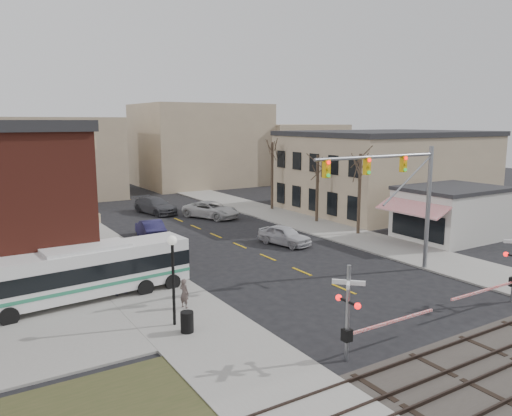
{
  "coord_description": "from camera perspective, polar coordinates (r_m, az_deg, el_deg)",
  "views": [
    {
      "loc": [
        -18.77,
        -18.67,
        9.54
      ],
      "look_at": [
        -0.52,
        10.75,
        3.5
      ],
      "focal_mm": 35.0,
      "sensor_mm": 36.0,
      "label": 1
    }
  ],
  "objects": [
    {
      "name": "tan_building",
      "position": [
        56.44,
        14.67,
        4.21
      ],
      "size": [
        20.3,
        15.3,
        8.5
      ],
      "color": "gray",
      "rests_on": "ground"
    },
    {
      "name": "car_b",
      "position": [
        42.04,
        -11.99,
        -2.34
      ],
      "size": [
        2.26,
        4.93,
        1.57
      ],
      "primitive_type": "imported",
      "rotation": [
        0.0,
        0.0,
        3.01
      ],
      "color": "#1C1940",
      "rests_on": "ground"
    },
    {
      "name": "pedestrian_near",
      "position": [
        26.04,
        -8.2,
        -9.62
      ],
      "size": [
        0.57,
        0.66,
        1.54
      ],
      "primitive_type": "imported",
      "rotation": [
        0.0,
        0.0,
        2.0
      ],
      "color": "#564945",
      "rests_on": "sidewalk_west"
    },
    {
      "name": "rail_tracks",
      "position": [
        23.55,
        26.96,
        -14.81
      ],
      "size": [
        160.0,
        3.91,
        0.14
      ],
      "color": "#2D231E",
      "rests_on": "ground"
    },
    {
      "name": "tree_east_b",
      "position": [
        47.52,
        7.01,
        2.24
      ],
      "size": [
        0.28,
        0.28,
        6.3
      ],
      "color": "#382B21",
      "rests_on": "sidewalk_east"
    },
    {
      "name": "ballast_strip",
      "position": [
        23.59,
        26.94,
        -15.01
      ],
      "size": [
        160.0,
        5.0,
        0.06
      ],
      "primitive_type": "cube",
      "color": "#332D28",
      "rests_on": "ground"
    },
    {
      "name": "ground",
      "position": [
        28.14,
        12.73,
        -10.17
      ],
      "size": [
        160.0,
        160.0,
        0.0
      ],
      "primitive_type": "plane",
      "color": "black",
      "rests_on": "ground"
    },
    {
      "name": "trash_bin",
      "position": [
        23.3,
        -7.88,
        -12.77
      ],
      "size": [
        0.6,
        0.6,
        0.96
      ],
      "primitive_type": "cylinder",
      "color": "black",
      "rests_on": "sidewalk_west"
    },
    {
      "name": "awning_shop",
      "position": [
        43.82,
        21.4,
        -0.48
      ],
      "size": [
        9.74,
        6.2,
        4.3
      ],
      "color": "beige",
      "rests_on": "ground"
    },
    {
      "name": "car_d",
      "position": [
        53.1,
        -11.41,
        0.27
      ],
      "size": [
        3.54,
        6.16,
        1.68
      ],
      "primitive_type": "imported",
      "rotation": [
        0.0,
        0.0,
        0.21
      ],
      "color": "#3D3E42",
      "rests_on": "ground"
    },
    {
      "name": "tree_east_a",
      "position": [
        42.82,
        11.73,
        1.57
      ],
      "size": [
        0.28,
        0.28,
        6.75
      ],
      "color": "#382B21",
      "rests_on": "sidewalk_east"
    },
    {
      "name": "car_c",
      "position": [
        49.9,
        -5.16,
        -0.21
      ],
      "size": [
        4.94,
        6.48,
        1.64
      ],
      "primitive_type": "imported",
      "rotation": [
        0.0,
        0.0,
        0.44
      ],
      "color": "#BABABA",
      "rests_on": "ground"
    },
    {
      "name": "sidewalk_east",
      "position": [
        48.83,
        4.27,
        -1.32
      ],
      "size": [
        5.0,
        60.0,
        0.12
      ],
      "primitive_type": "cube",
      "color": "gray",
      "rests_on": "ground"
    },
    {
      "name": "tree_east_c",
      "position": [
        53.99,
        1.86,
        3.71
      ],
      "size": [
        0.28,
        0.28,
        7.2
      ],
      "color": "#382B21",
      "rests_on": "sidewalk_east"
    },
    {
      "name": "rr_crossing_east",
      "position": [
        29.52,
        27.05,
        -6.07
      ],
      "size": [
        5.6,
        1.36,
        4.0
      ],
      "color": "gray",
      "rests_on": "ground"
    },
    {
      "name": "traffic_signal_mast",
      "position": [
        31.58,
        16.2,
        2.54
      ],
      "size": [
        9.46,
        0.3,
        8.0
      ],
      "color": "gray",
      "rests_on": "ground"
    },
    {
      "name": "pedestrian_far",
      "position": [
        28.57,
        -15.05,
        -7.73
      ],
      "size": [
        1.1,
        0.98,
        1.87
      ],
      "primitive_type": "imported",
      "rotation": [
        0.0,
        0.0,
        0.35
      ],
      "color": "#333258",
      "rests_on": "sidewalk_west"
    },
    {
      "name": "sidewalk_west",
      "position": [
        40.88,
        -17.87,
        -4.0
      ],
      "size": [
        5.0,
        60.0,
        0.12
      ],
      "primitive_type": "cube",
      "color": "gray",
      "rests_on": "ground"
    },
    {
      "name": "transit_bus",
      "position": [
        28.34,
        -18.74,
        -6.85
      ],
      "size": [
        11.26,
        3.39,
        2.85
      ],
      "color": "silver",
      "rests_on": "ground"
    },
    {
      "name": "rr_crossing_west",
      "position": [
        20.83,
        11.31,
        -11.61
      ],
      "size": [
        5.6,
        1.36,
        4.0
      ],
      "color": "gray",
      "rests_on": "ground"
    },
    {
      "name": "street_lamp",
      "position": [
        23.34,
        -9.49,
        -6.04
      ],
      "size": [
        0.44,
        0.44,
        4.28
      ],
      "color": "black",
      "rests_on": "sidewalk_west"
    },
    {
      "name": "car_a",
      "position": [
        38.99,
        3.27,
        -3.13
      ],
      "size": [
        2.91,
        4.8,
        1.53
      ],
      "primitive_type": "imported",
      "rotation": [
        0.0,
        0.0,
        0.26
      ],
      "color": "#B5B5BA",
      "rests_on": "ground"
    }
  ]
}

